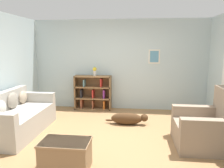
% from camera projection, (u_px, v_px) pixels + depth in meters
% --- Properties ---
extents(ground_plane, '(14.00, 14.00, 0.00)m').
position_uv_depth(ground_plane, '(110.00, 138.00, 4.41)').
color(ground_plane, '#997047').
extents(wall_back, '(5.60, 0.13, 2.60)m').
position_uv_depth(wall_back, '(119.00, 65.00, 6.39)').
color(wall_back, silver).
rests_on(wall_back, ground_plane).
extents(couch, '(0.90, 1.87, 0.87)m').
position_uv_depth(couch, '(17.00, 118.00, 4.65)').
color(couch, '#ADA89E').
rests_on(couch, ground_plane).
extents(bookshelf, '(1.07, 0.31, 1.00)m').
position_uv_depth(bookshelf, '(93.00, 93.00, 6.42)').
color(bookshelf, olive).
rests_on(bookshelf, ground_plane).
extents(recliner_chair, '(1.00, 1.01, 1.08)m').
position_uv_depth(recliner_chair, '(207.00, 128.00, 4.03)').
color(recliner_chair, gray).
rests_on(recliner_chair, ground_plane).
extents(coffee_table, '(0.74, 0.47, 0.45)m').
position_uv_depth(coffee_table, '(66.00, 154.00, 3.28)').
color(coffee_table, '#846647').
rests_on(coffee_table, ground_plane).
extents(dog, '(1.02, 0.26, 0.29)m').
position_uv_depth(dog, '(128.00, 119.00, 5.18)').
color(dog, '#472D19').
rests_on(dog, ground_plane).
extents(vase, '(0.11, 0.11, 0.25)m').
position_uv_depth(vase, '(95.00, 71.00, 6.28)').
color(vase, silver).
rests_on(vase, bookshelf).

